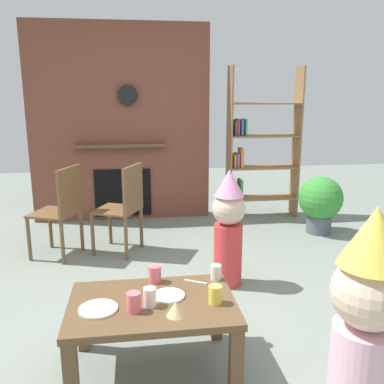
{
  "coord_description": "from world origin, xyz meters",
  "views": [
    {
      "loc": [
        -0.29,
        -2.7,
        1.59
      ],
      "look_at": [
        0.15,
        0.4,
        0.84
      ],
      "focal_mm": 39.13,
      "sensor_mm": 36.0,
      "label": 1
    }
  ],
  "objects_px": {
    "paper_cup_far_left": "(134,302)",
    "paper_cup_center": "(215,295)",
    "child_in_pink": "(228,225)",
    "potted_plant_tall": "(320,201)",
    "paper_plate_front": "(98,309)",
    "birthday_cake_slice": "(176,309)",
    "paper_plate_rear": "(169,296)",
    "paper_cup_near_left": "(155,274)",
    "dining_chair_middle": "(125,204)",
    "paper_cup_near_right": "(216,272)",
    "dining_chair_left": "(62,207)",
    "child_with_cone_hat": "(365,328)",
    "paper_cup_far_right": "(150,297)",
    "coffee_table": "(152,313)",
    "bookshelf": "(258,150)"
  },
  "relations": [
    {
      "from": "paper_cup_far_left",
      "to": "paper_cup_center",
      "type": "bearing_deg",
      "value": 3.57
    },
    {
      "from": "child_in_pink",
      "to": "potted_plant_tall",
      "type": "relative_size",
      "value": 1.5
    },
    {
      "from": "paper_plate_front",
      "to": "birthday_cake_slice",
      "type": "xyz_separation_m",
      "value": [
        0.41,
        -0.12,
        0.03
      ]
    },
    {
      "from": "birthday_cake_slice",
      "to": "paper_plate_front",
      "type": "bearing_deg",
      "value": 164.02
    },
    {
      "from": "paper_plate_rear",
      "to": "birthday_cake_slice",
      "type": "distance_m",
      "value": 0.22
    },
    {
      "from": "paper_cup_near_left",
      "to": "paper_plate_rear",
      "type": "height_order",
      "value": "paper_cup_near_left"
    },
    {
      "from": "paper_plate_front",
      "to": "paper_plate_rear",
      "type": "xyz_separation_m",
      "value": [
        0.39,
        0.1,
        0.0
      ]
    },
    {
      "from": "dining_chair_middle",
      "to": "potted_plant_tall",
      "type": "bearing_deg",
      "value": -146.56
    },
    {
      "from": "paper_cup_near_right",
      "to": "dining_chair_left",
      "type": "xyz_separation_m",
      "value": [
        -1.19,
        1.63,
        0.03
      ]
    },
    {
      "from": "paper_plate_rear",
      "to": "potted_plant_tall",
      "type": "xyz_separation_m",
      "value": [
        1.92,
        2.16,
        -0.07
      ]
    },
    {
      "from": "paper_plate_rear",
      "to": "dining_chair_left",
      "type": "distance_m",
      "value": 2.02
    },
    {
      "from": "paper_cup_near_left",
      "to": "paper_plate_rear",
      "type": "xyz_separation_m",
      "value": [
        0.07,
        -0.2,
        -0.05
      ]
    },
    {
      "from": "paper_plate_rear",
      "to": "child_with_cone_hat",
      "type": "xyz_separation_m",
      "value": [
        0.78,
        -0.73,
        0.16
      ]
    },
    {
      "from": "paper_cup_near_right",
      "to": "paper_cup_far_right",
      "type": "xyz_separation_m",
      "value": [
        -0.43,
        -0.28,
        0.0
      ]
    },
    {
      "from": "paper_plate_front",
      "to": "paper_cup_near_right",
      "type": "bearing_deg",
      "value": 22.01
    },
    {
      "from": "paper_cup_near_left",
      "to": "child_with_cone_hat",
      "type": "relative_size",
      "value": 0.09
    },
    {
      "from": "paper_cup_far_left",
      "to": "child_with_cone_hat",
      "type": "distance_m",
      "value": 1.15
    },
    {
      "from": "paper_plate_rear",
      "to": "potted_plant_tall",
      "type": "height_order",
      "value": "potted_plant_tall"
    },
    {
      "from": "coffee_table",
      "to": "paper_plate_rear",
      "type": "bearing_deg",
      "value": 26.0
    },
    {
      "from": "paper_cup_near_right",
      "to": "child_with_cone_hat",
      "type": "relative_size",
      "value": 0.08
    },
    {
      "from": "birthday_cake_slice",
      "to": "potted_plant_tall",
      "type": "bearing_deg",
      "value": 51.29
    },
    {
      "from": "paper_cup_near_right",
      "to": "child_in_pink",
      "type": "distance_m",
      "value": 0.85
    },
    {
      "from": "child_in_pink",
      "to": "coffee_table",
      "type": "bearing_deg",
      "value": 0.0
    },
    {
      "from": "paper_plate_rear",
      "to": "dining_chair_middle",
      "type": "bearing_deg",
      "value": 98.56
    },
    {
      "from": "paper_cup_far_right",
      "to": "child_in_pink",
      "type": "height_order",
      "value": "child_in_pink"
    },
    {
      "from": "dining_chair_left",
      "to": "dining_chair_middle",
      "type": "xyz_separation_m",
      "value": [
        0.6,
        0.02,
        0.0
      ]
    },
    {
      "from": "birthday_cake_slice",
      "to": "dining_chair_middle",
      "type": "distance_m",
      "value": 2.07
    },
    {
      "from": "bookshelf",
      "to": "paper_plate_rear",
      "type": "height_order",
      "value": "bookshelf"
    },
    {
      "from": "paper_cup_far_left",
      "to": "paper_plate_front",
      "type": "distance_m",
      "value": 0.2
    },
    {
      "from": "coffee_table",
      "to": "paper_plate_rear",
      "type": "distance_m",
      "value": 0.13
    },
    {
      "from": "paper_cup_far_right",
      "to": "potted_plant_tall",
      "type": "height_order",
      "value": "potted_plant_tall"
    },
    {
      "from": "child_in_pink",
      "to": "paper_cup_near_left",
      "type": "bearing_deg",
      "value": -6.27
    },
    {
      "from": "coffee_table",
      "to": "dining_chair_left",
      "type": "relative_size",
      "value": 1.04
    },
    {
      "from": "paper_cup_center",
      "to": "paper_cup_far_left",
      "type": "height_order",
      "value": "paper_cup_far_left"
    },
    {
      "from": "paper_cup_near_right",
      "to": "paper_cup_center",
      "type": "bearing_deg",
      "value": -101.86
    },
    {
      "from": "paper_cup_center",
      "to": "child_in_pink",
      "type": "distance_m",
      "value": 1.16
    },
    {
      "from": "dining_chair_middle",
      "to": "paper_cup_center",
      "type": "bearing_deg",
      "value": 130.32
    },
    {
      "from": "paper_cup_near_left",
      "to": "child_in_pink",
      "type": "height_order",
      "value": "child_in_pink"
    },
    {
      "from": "child_with_cone_hat",
      "to": "paper_cup_far_left",
      "type": "bearing_deg",
      "value": 6.88
    },
    {
      "from": "paper_cup_near_left",
      "to": "child_with_cone_hat",
      "type": "height_order",
      "value": "child_with_cone_hat"
    },
    {
      "from": "paper_cup_near_left",
      "to": "paper_cup_center",
      "type": "bearing_deg",
      "value": -44.79
    },
    {
      "from": "paper_cup_near_right",
      "to": "bookshelf",
      "type": "bearing_deg",
      "value": 68.48
    },
    {
      "from": "paper_cup_near_left",
      "to": "paper_plate_front",
      "type": "bearing_deg",
      "value": -136.97
    },
    {
      "from": "coffee_table",
      "to": "dining_chair_middle",
      "type": "bearing_deg",
      "value": 95.42
    },
    {
      "from": "paper_cup_far_right",
      "to": "child_with_cone_hat",
      "type": "xyz_separation_m",
      "value": [
        0.89,
        -0.64,
        0.12
      ]
    },
    {
      "from": "paper_cup_center",
      "to": "dining_chair_middle",
      "type": "bearing_deg",
      "value": 105.15
    },
    {
      "from": "birthday_cake_slice",
      "to": "child_with_cone_hat",
      "type": "distance_m",
      "value": 0.93
    },
    {
      "from": "paper_cup_near_right",
      "to": "dining_chair_middle",
      "type": "bearing_deg",
      "value": 109.71
    },
    {
      "from": "paper_cup_far_right",
      "to": "paper_cup_far_left",
      "type": "bearing_deg",
      "value": -150.94
    },
    {
      "from": "paper_plate_front",
      "to": "potted_plant_tall",
      "type": "relative_size",
      "value": 0.32
    }
  ]
}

